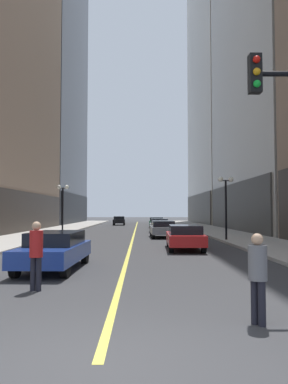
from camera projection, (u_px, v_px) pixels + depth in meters
ground_plane at (135, 231)px, 39.97m from camera, size 200.00×200.00×0.00m
sidewalk_left at (57, 230)px, 39.89m from camera, size 4.50×78.00×0.15m
sidewalk_right at (213, 230)px, 40.06m from camera, size 4.50×78.00×0.15m
lane_centre_stripe at (135, 231)px, 39.97m from camera, size 0.16×70.00×0.01m
building_left_far at (33, 73)px, 66.13m from camera, size 15.60×26.00×52.79m
building_right_far at (239, 46)px, 66.74m from camera, size 15.13×26.00×62.73m
car_blue at (55, 249)px, 13.32m from camera, size 1.96×4.77×1.32m
car_red at (185, 236)px, 20.20m from camera, size 2.00×4.84×1.32m
car_grey at (163, 228)px, 29.69m from camera, size 1.95×4.54×1.32m
car_silver at (159, 225)px, 38.23m from camera, size 2.10×4.87×1.32m
car_green at (156, 222)px, 47.71m from camera, size 1.97×4.27×1.32m
car_black at (119, 220)px, 57.34m from camera, size 1.87×4.28×1.32m
pedestrian_in_red_jacket at (36, 250)px, 9.74m from camera, size 0.40×0.40×1.78m
pedestrian_in_grey_suit at (258, 271)px, 6.83m from camera, size 0.47×0.47×1.65m
street_lamp_left_far at (63, 198)px, 33.90m from camera, size 1.06×0.36×4.43m
street_lamp_right_mid at (226, 194)px, 25.73m from camera, size 1.06×0.36×4.43m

